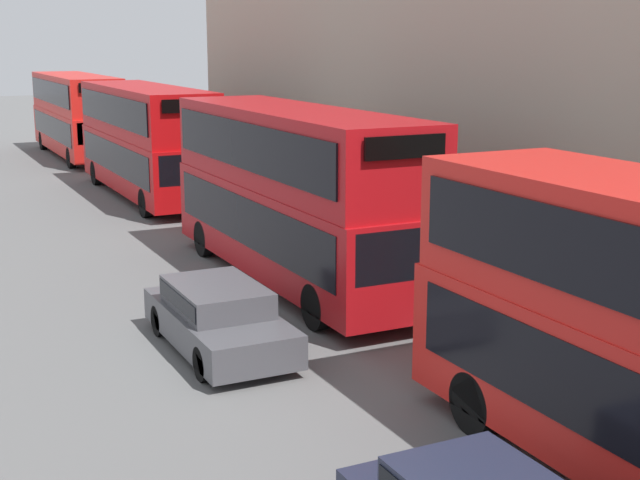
% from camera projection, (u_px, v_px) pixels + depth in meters
% --- Properties ---
extents(bus_second_in_queue, '(2.59, 10.45, 4.34)m').
position_uv_depth(bus_second_in_queue, '(294.00, 188.00, 21.89)').
color(bus_second_in_queue, '#A80F14').
rests_on(bus_second_in_queue, ground).
extents(bus_third_in_queue, '(2.59, 10.94, 4.23)m').
position_uv_depth(bus_third_in_queue, '(146.00, 137.00, 33.84)').
color(bus_third_in_queue, '#B20C0F').
rests_on(bus_third_in_queue, ground).
extents(bus_trailing, '(2.59, 11.16, 4.18)m').
position_uv_depth(bus_trailing, '(76.00, 112.00, 45.45)').
color(bus_trailing, red).
rests_on(bus_trailing, ground).
extents(car_hatchback, '(1.81, 4.33, 1.32)m').
position_uv_depth(car_hatchback, '(218.00, 315.00, 17.41)').
color(car_hatchback, '#47474C').
rests_on(car_hatchback, ground).
extents(pedestrian, '(0.36, 0.36, 1.84)m').
position_uv_depth(pedestrian, '(192.00, 162.00, 37.85)').
color(pedestrian, '#334C6B').
rests_on(pedestrian, ground).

